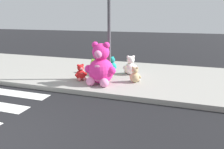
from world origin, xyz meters
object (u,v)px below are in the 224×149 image
Objects in this scene: plush_red at (81,74)px; plush_tan at (135,76)px; plush_lime at (93,67)px; plush_teal at (112,65)px; plush_pink_large at (101,67)px; plush_white at (130,67)px; sign_pole at (109,30)px; plush_yellow at (99,69)px.

plush_tan is at bearing 10.09° from plush_red.
plush_teal is at bearing 36.97° from plush_lime.
plush_pink_large reaches higher than plush_red.
sign_pole is at bearing -122.77° from plush_white.
plush_yellow is at bearing 114.61° from plush_pink_large.
plush_pink_large is at bearing -57.19° from plush_lime.
plush_red reaches higher than plush_lime.
plush_white is 1.19m from plush_yellow.
plush_yellow is at bearing 147.36° from sign_pole.
plush_white is at bearing 41.47° from plush_red.
plush_red is at bearing -112.85° from plush_teal.
plush_teal is 1.11× the size of plush_lime.
sign_pole reaches higher than plush_yellow.
plush_red is 1.03m from plush_lime.
plush_yellow reaches higher than plush_teal.
plush_white reaches higher than plush_lime.
plush_red is 0.94× the size of plush_teal.
plush_pink_large is at bearing -98.83° from sign_pole.
sign_pole is at bearing -76.00° from plush_teal.
plush_white is at bearing 9.72° from plush_lime.
plush_lime is (-0.87, 0.61, -1.48)m from sign_pole.
plush_yellow is (0.38, 0.75, 0.02)m from plush_red.
plush_teal is at bearing 71.53° from plush_yellow.
plush_white is (-0.39, 0.95, 0.08)m from plush_tan.
plush_red is at bearing -116.91° from plush_yellow.
plush_red is (-0.89, -0.42, -1.47)m from sign_pole.
sign_pole is at bearing 81.17° from plush_pink_large.
plush_pink_large is 1.60m from plush_white.
sign_pole is at bearing 25.16° from plush_red.
plush_pink_large is 1.05m from plush_yellow.
plush_red is 0.77× the size of plush_white.
sign_pole is at bearing -32.64° from plush_yellow.
plush_yellow is (-1.45, 0.42, 0.03)m from plush_tan.
sign_pole reaches higher than plush_tan.
sign_pole reaches higher than plush_red.
plush_lime is (-1.42, -0.24, -0.08)m from plush_white.
plush_red is 1.04× the size of plush_tan.
plush_lime is (-0.60, -0.45, -0.02)m from plush_teal.
plush_yellow is 0.46m from plush_lime.
plush_teal is (-1.20, 1.16, 0.02)m from plush_tan.
sign_pole is 4.40× the size of plush_white.
plush_pink_large is 1.47m from plush_lime.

